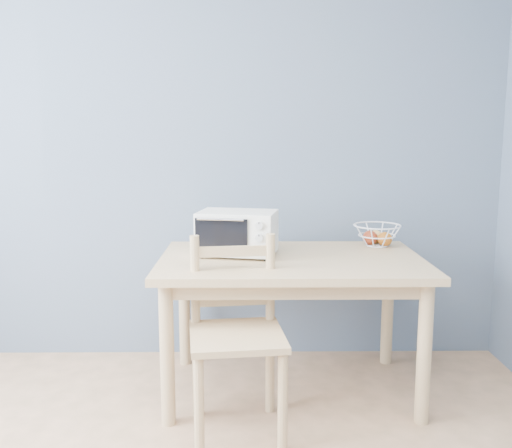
{
  "coord_description": "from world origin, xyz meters",
  "views": [
    {
      "loc": [
        0.44,
        -1.27,
        1.41
      ],
      "look_at": [
        0.47,
        1.71,
        0.93
      ],
      "focal_mm": 40.0,
      "sensor_mm": 36.0,
      "label": 1
    }
  ],
  "objects_px": {
    "fruit_basket": "(377,235)",
    "dining_chair": "(236,338)",
    "dining_table": "(291,276)",
    "toaster_oven": "(234,232)"
  },
  "relations": [
    {
      "from": "fruit_basket",
      "to": "dining_chair",
      "type": "relative_size",
      "value": 0.37
    },
    {
      "from": "dining_table",
      "to": "dining_chair",
      "type": "relative_size",
      "value": 1.52
    },
    {
      "from": "fruit_basket",
      "to": "dining_chair",
      "type": "xyz_separation_m",
      "value": [
        -0.81,
        -0.71,
        -0.36
      ]
    },
    {
      "from": "toaster_oven",
      "to": "dining_table",
      "type": "bearing_deg",
      "value": 0.36
    },
    {
      "from": "dining_table",
      "to": "toaster_oven",
      "type": "height_order",
      "value": "toaster_oven"
    },
    {
      "from": "toaster_oven",
      "to": "dining_chair",
      "type": "bearing_deg",
      "value": -76.61
    },
    {
      "from": "dining_table",
      "to": "fruit_basket",
      "type": "xyz_separation_m",
      "value": [
        0.52,
        0.3,
        0.17
      ]
    },
    {
      "from": "fruit_basket",
      "to": "dining_chair",
      "type": "bearing_deg",
      "value": -138.86
    },
    {
      "from": "dining_table",
      "to": "toaster_oven",
      "type": "relative_size",
      "value": 3.07
    },
    {
      "from": "dining_chair",
      "to": "fruit_basket",
      "type": "bearing_deg",
      "value": 34.38
    }
  ]
}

